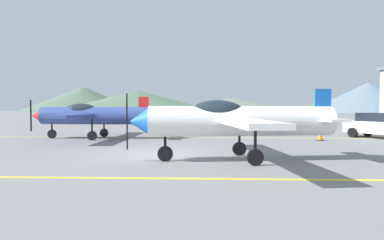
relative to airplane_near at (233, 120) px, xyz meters
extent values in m
plane|color=slate|center=(-3.11, 1.27, -1.48)|extent=(400.00, 400.00, 0.00)
cube|color=yellow|center=(-3.11, -3.01, -1.48)|extent=(80.00, 0.16, 0.01)
cube|color=yellow|center=(-3.11, 8.55, -1.48)|extent=(80.00, 0.16, 0.01)
cylinder|color=white|center=(0.29, 0.04, -0.04)|extent=(6.84, 1.93, 1.09)
cone|color=blue|center=(-3.41, -0.43, -0.04)|extent=(0.81, 1.01, 0.93)
cube|color=black|center=(-3.80, -0.48, -0.04)|extent=(0.05, 0.12, 1.99)
ellipsoid|color=#1E2833|center=(-0.60, -0.07, 0.29)|extent=(2.08, 1.13, 0.89)
cube|color=white|center=(-0.10, -0.01, 0.01)|extent=(2.17, 8.82, 0.16)
cube|color=white|center=(3.35, 0.42, 0.01)|extent=(1.01, 2.65, 0.10)
cube|color=blue|center=(3.35, 0.42, 0.55)|extent=(0.64, 0.20, 1.19)
cylinder|color=black|center=(-2.47, -0.31, -0.71)|extent=(0.10, 0.10, 1.00)
cylinder|color=black|center=(-2.47, -0.31, -1.20)|extent=(0.57, 0.19, 0.56)
cylinder|color=black|center=(0.35, 1.15, -0.71)|extent=(0.10, 0.10, 1.00)
cylinder|color=black|center=(0.35, 1.15, -1.20)|extent=(0.57, 0.19, 0.56)
cylinder|color=black|center=(0.63, -1.02, -0.71)|extent=(0.10, 0.10, 1.00)
cylinder|color=black|center=(0.63, -1.02, -1.20)|extent=(0.57, 0.19, 0.56)
cylinder|color=#33478C|center=(-7.91, 7.81, -0.04)|extent=(6.76, 1.11, 1.09)
cone|color=red|center=(-11.63, 7.81, -0.04)|extent=(0.70, 0.93, 0.93)
cube|color=black|center=(-12.03, 7.81, -0.04)|extent=(0.04, 0.12, 1.99)
ellipsoid|color=#1E2833|center=(-8.80, 7.81, 0.29)|extent=(1.99, 0.90, 0.89)
cube|color=#33478C|center=(-8.30, 7.81, 0.01)|extent=(1.11, 8.75, 0.16)
cube|color=#33478C|center=(-4.82, 7.80, 0.01)|extent=(0.70, 2.59, 0.10)
cube|color=red|center=(-4.82, 7.80, 0.55)|extent=(0.63, 0.12, 1.19)
cylinder|color=black|center=(-10.69, 7.81, -0.71)|extent=(0.10, 0.10, 1.00)
cylinder|color=black|center=(-10.69, 7.81, -1.20)|extent=(0.56, 0.12, 0.56)
cylinder|color=black|center=(-7.71, 8.90, -0.71)|extent=(0.10, 0.10, 1.00)
cylinder|color=black|center=(-7.71, 8.90, -1.20)|extent=(0.56, 0.12, 0.56)
cylinder|color=black|center=(-7.71, 6.71, -0.71)|extent=(0.10, 0.10, 1.00)
cylinder|color=black|center=(-7.71, 6.71, -1.20)|extent=(0.56, 0.12, 0.56)
cube|color=white|center=(10.23, 8.52, -0.79)|extent=(3.91, 4.57, 0.75)
cube|color=black|center=(10.15, 8.64, -0.14)|extent=(2.66, 2.88, 0.55)
cylinder|color=black|center=(8.69, 9.18, -1.16)|extent=(0.54, 0.65, 0.64)
cylinder|color=black|center=(10.18, 10.20, -1.16)|extent=(0.54, 0.65, 0.64)
cube|color=black|center=(5.81, 7.14, -1.46)|extent=(0.36, 0.36, 0.04)
cone|color=orange|center=(5.81, 7.14, -1.17)|extent=(0.29, 0.29, 0.55)
cylinder|color=white|center=(5.81, 7.14, -1.14)|extent=(0.20, 0.20, 0.08)
cone|color=#4C6651|center=(-68.00, 157.39, 5.39)|extent=(65.81, 65.81, 13.74)
cone|color=#4C6651|center=(-33.20, 137.83, 3.73)|extent=(80.89, 80.89, 10.42)
cone|color=slate|center=(13.34, 155.58, 2.15)|extent=(80.78, 80.78, 7.27)
cone|color=slate|center=(69.99, 124.08, 5.05)|extent=(52.42, 52.42, 13.07)
camera|label=1|loc=(-1.10, -11.25, 0.43)|focal=28.76mm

